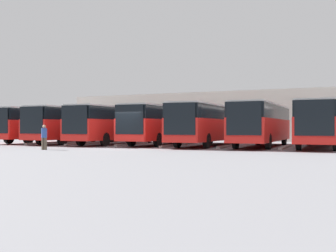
{
  "coord_description": "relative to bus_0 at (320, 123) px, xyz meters",
  "views": [
    {
      "loc": [
        -15.55,
        24.37,
        1.44
      ],
      "look_at": [
        -0.46,
        -6.18,
        1.54
      ],
      "focal_mm": 45.0,
      "sensor_mm": 36.0,
      "label": 1
    }
  ],
  "objects": [
    {
      "name": "bus_0",
      "position": [
        0.0,
        0.0,
        0.0
      ],
      "size": [
        3.18,
        12.54,
        3.12
      ],
      "rotation": [
        0.0,
        0.0,
        0.06
      ],
      "color": "red",
      "rests_on": "ground_plane"
    },
    {
      "name": "ground_plane",
      "position": [
        12.08,
        6.73,
        -1.75
      ],
      "size": [
        600.0,
        600.0,
        0.0
      ],
      "primitive_type": "plane",
      "color": "gray"
    },
    {
      "name": "curb_divider_0",
      "position": [
        2.01,
        1.84,
        -1.68
      ],
      "size": [
        0.56,
        5.35,
        0.15
      ],
      "primitive_type": "cube",
      "rotation": [
        0.0,
        0.0,
        0.06
      ],
      "color": "#B2B2AD",
      "rests_on": "ground_plane"
    },
    {
      "name": "bus_2",
      "position": [
        8.05,
        0.71,
        0.0
      ],
      "size": [
        3.18,
        12.54,
        3.12
      ],
      "rotation": [
        0.0,
        0.0,
        0.06
      ],
      "color": "red",
      "rests_on": "ground_plane"
    },
    {
      "name": "bus_4",
      "position": [
        16.1,
        1.09,
        0.0
      ],
      "size": [
        3.18,
        12.54,
        3.12
      ],
      "rotation": [
        0.0,
        0.0,
        0.06
      ],
      "color": "red",
      "rests_on": "ground_plane"
    },
    {
      "name": "station_building",
      "position": [
        12.08,
        -17.92,
        0.9
      ],
      "size": [
        36.35,
        16.28,
        5.25
      ],
      "color": "beige",
      "rests_on": "ground_plane"
    },
    {
      "name": "curb_divider_3",
      "position": [
        14.09,
        2.04,
        -1.68
      ],
      "size": [
        0.56,
        5.35,
        0.15
      ],
      "primitive_type": "cube",
      "rotation": [
        0.0,
        0.0,
        0.06
      ],
      "color": "#B2B2AD",
      "rests_on": "ground_plane"
    },
    {
      "name": "pedestrian",
      "position": [
        15.43,
        10.62,
        -0.9
      ],
      "size": [
        0.41,
        0.41,
        1.59
      ],
      "rotation": [
        0.0,
        0.0,
        0.17
      ],
      "color": "brown",
      "rests_on": "ground_plane"
    },
    {
      "name": "curb_divider_2",
      "position": [
        10.07,
        2.55,
        -1.68
      ],
      "size": [
        0.56,
        5.35,
        0.15
      ],
      "primitive_type": "cube",
      "rotation": [
        0.0,
        0.0,
        0.06
      ],
      "color": "#B2B2AD",
      "rests_on": "ground_plane"
    },
    {
      "name": "bus_1",
      "position": [
        4.03,
        0.18,
        0.0
      ],
      "size": [
        3.18,
        12.54,
        3.12
      ],
      "rotation": [
        0.0,
        0.0,
        0.06
      ],
      "color": "red",
      "rests_on": "ground_plane"
    },
    {
      "name": "bus_3",
      "position": [
        12.08,
        0.2,
        0.0
      ],
      "size": [
        3.18,
        12.54,
        3.12
      ],
      "rotation": [
        0.0,
        0.0,
        0.06
      ],
      "color": "red",
      "rests_on": "ground_plane"
    },
    {
      "name": "curb_divider_4",
      "position": [
        18.12,
        2.92,
        -1.68
      ],
      "size": [
        0.56,
        5.35,
        0.15
      ],
      "primitive_type": "cube",
      "rotation": [
        0.0,
        0.0,
        0.06
      ],
      "color": "#B2B2AD",
      "rests_on": "ground_plane"
    },
    {
      "name": "bus_6",
      "position": [
        24.16,
        0.71,
        0.0
      ],
      "size": [
        3.18,
        12.54,
        3.12
      ],
      "rotation": [
        0.0,
        0.0,
        0.06
      ],
      "color": "red",
      "rests_on": "ground_plane"
    },
    {
      "name": "curb_divider_1",
      "position": [
        6.04,
        2.02,
        -1.68
      ],
      "size": [
        0.56,
        5.35,
        0.15
      ],
      "primitive_type": "cube",
      "rotation": [
        0.0,
        0.0,
        0.06
      ],
      "color": "#B2B2AD",
      "rests_on": "ground_plane"
    },
    {
      "name": "curb_divider_5",
      "position": [
        22.15,
        2.97,
        -1.68
      ],
      "size": [
        0.56,
        5.35,
        0.15
      ],
      "primitive_type": "cube",
      "rotation": [
        0.0,
        0.0,
        0.06
      ],
      "color": "#B2B2AD",
      "rests_on": "ground_plane"
    },
    {
      "name": "bus_5",
      "position": [
        20.13,
        1.13,
        0.0
      ],
      "size": [
        3.18,
        12.54,
        3.12
      ],
      "rotation": [
        0.0,
        0.0,
        0.06
      ],
      "color": "red",
      "rests_on": "ground_plane"
    }
  ]
}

